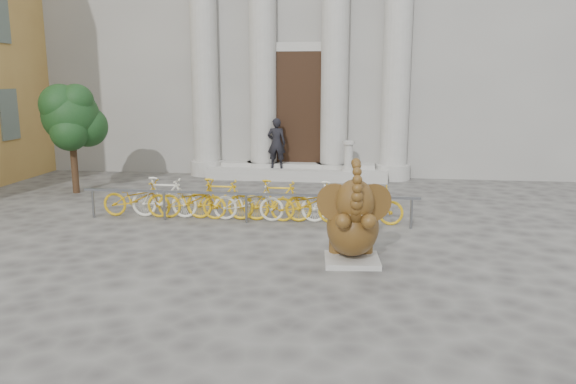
# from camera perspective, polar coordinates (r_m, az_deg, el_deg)

# --- Properties ---
(ground) EXTENTS (80.00, 80.00, 0.00)m
(ground) POSITION_cam_1_polar(r_m,az_deg,el_deg) (9.94, -5.50, -8.29)
(ground) COLOR #474442
(ground) RESTS_ON ground
(classical_building) EXTENTS (22.00, 10.70, 12.00)m
(classical_building) POSITION_cam_1_polar(r_m,az_deg,el_deg) (24.26, 2.54, 17.80)
(classical_building) COLOR gray
(classical_building) RESTS_ON ground
(entrance_steps) EXTENTS (6.00, 1.20, 0.36)m
(entrance_steps) POSITION_cam_1_polar(r_m,az_deg,el_deg) (18.89, 0.90, 1.89)
(entrance_steps) COLOR #A8A59E
(entrance_steps) RESTS_ON ground
(elephant_statue) EXTENTS (1.33, 1.51, 1.99)m
(elephant_statue) POSITION_cam_1_polar(r_m,az_deg,el_deg) (10.29, 6.62, -3.39)
(elephant_statue) COLOR #A8A59E
(elephant_statue) RESTS_ON ground
(bike_rack) EXTENTS (8.00, 0.53, 1.00)m
(bike_rack) POSITION_cam_1_polar(r_m,az_deg,el_deg) (13.40, -4.05, -0.79)
(bike_rack) COLOR slate
(bike_rack) RESTS_ON ground
(tree) EXTENTS (1.83, 1.67, 3.18)m
(tree) POSITION_cam_1_polar(r_m,az_deg,el_deg) (17.48, -21.14, 7.07)
(tree) COLOR #332114
(tree) RESTS_ON ground
(pedestrian) EXTENTS (0.62, 0.41, 1.68)m
(pedestrian) POSITION_cam_1_polar(r_m,az_deg,el_deg) (18.78, -1.18, 4.98)
(pedestrian) COLOR black
(pedestrian) RESTS_ON entrance_steps
(balustrade_post) EXTENTS (0.40, 0.40, 0.98)m
(balustrade_post) POSITION_cam_1_polar(r_m,az_deg,el_deg) (18.38, 6.15, 3.54)
(balustrade_post) COLOR #A8A59E
(balustrade_post) RESTS_ON entrance_steps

